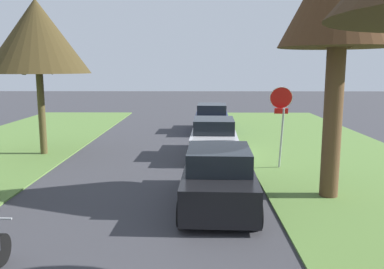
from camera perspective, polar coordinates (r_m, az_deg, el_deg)
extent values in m
cylinder|color=#9EA0A5|center=(14.51, 12.59, -0.55)|extent=(0.07, 0.54, 2.21)
cylinder|color=white|center=(14.63, 12.55, 5.12)|extent=(0.82, 0.24, 0.79)
cylinder|color=red|center=(14.64, 12.54, 5.12)|extent=(0.77, 0.24, 0.75)
cube|color=red|center=(14.58, 12.56, 3.28)|extent=(0.48, 0.10, 0.20)
cylinder|color=brown|center=(11.67, 19.32, 1.45)|extent=(0.51, 0.51, 4.10)
cylinder|color=brown|center=(11.21, 19.91, 14.22)|extent=(1.00, 0.58, 1.15)
cylinder|color=brown|center=(11.62, 18.08, 14.73)|extent=(0.49, 0.99, 1.37)
cylinder|color=brown|center=(11.94, 21.84, 15.21)|extent=(0.61, 1.12, 1.71)
cylinder|color=#4A4123|center=(17.76, -20.56, 2.74)|extent=(0.29, 0.29, 3.34)
cone|color=#3B3018|center=(17.70, -21.17, 12.89)|extent=(4.17, 4.17, 2.95)
cylinder|color=#4A4123|center=(17.08, -21.15, 9.68)|extent=(1.22, 0.47, 1.05)
cylinder|color=#4A4123|center=(17.59, -22.93, 9.42)|extent=(0.73, 1.18, 0.98)
cylinder|color=#4A4123|center=(17.68, -22.87, 9.55)|extent=(0.55, 1.21, 1.05)
cube|color=black|center=(10.84, 3.77, -6.78)|extent=(1.99, 4.47, 0.85)
cube|color=black|center=(10.45, 3.83, -3.41)|extent=(1.68, 2.08, 0.56)
cylinder|color=black|center=(12.52, -0.35, -5.90)|extent=(0.22, 0.61, 0.60)
cylinder|color=black|center=(12.55, 7.65, -5.95)|extent=(0.22, 0.61, 0.60)
cylinder|color=black|center=(9.39, -1.52, -11.25)|extent=(0.22, 0.61, 0.60)
cylinder|color=black|center=(9.42, 9.30, -11.30)|extent=(0.22, 0.61, 0.60)
cube|color=#BCBCC1|center=(16.68, 3.10, -0.99)|extent=(1.99, 4.47, 0.85)
cube|color=black|center=(16.35, 3.12, 1.30)|extent=(1.68, 2.08, 0.56)
cylinder|color=black|center=(18.37, 0.36, -0.92)|extent=(0.22, 0.61, 0.60)
cylinder|color=black|center=(18.38, 5.79, -0.97)|extent=(0.22, 0.61, 0.60)
cylinder|color=black|center=(15.14, -0.19, -3.18)|extent=(0.22, 0.61, 0.60)
cylinder|color=black|center=(15.15, 6.40, -3.24)|extent=(0.22, 0.61, 0.60)
cube|color=navy|center=(23.14, 2.81, 1.96)|extent=(1.99, 4.47, 0.85)
cube|color=black|center=(22.83, 2.82, 3.64)|extent=(1.68, 2.08, 0.56)
cylinder|color=black|center=(24.83, 0.80, 1.81)|extent=(0.22, 0.61, 0.60)
cylinder|color=black|center=(24.82, 4.82, 1.78)|extent=(0.22, 0.61, 0.60)
cylinder|color=black|center=(21.56, 0.48, 0.64)|extent=(0.22, 0.61, 0.60)
cylinder|color=black|center=(21.56, 5.10, 0.60)|extent=(0.22, 0.61, 0.60)
cylinder|color=black|center=(8.48, -25.50, -14.57)|extent=(0.12, 0.60, 0.60)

